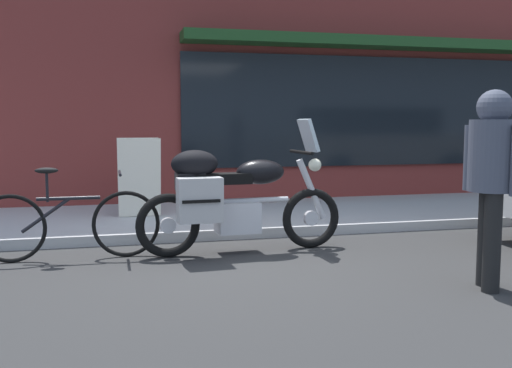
{
  "coord_description": "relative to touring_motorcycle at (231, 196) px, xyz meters",
  "views": [
    {
      "loc": [
        -1.34,
        -5.57,
        1.36
      ],
      "look_at": [
        0.19,
        0.54,
        0.7
      ],
      "focal_mm": 40.99,
      "sensor_mm": 36.0,
      "label": 1
    }
  ],
  "objects": [
    {
      "name": "ground_plane",
      "position": [
        0.14,
        -0.3,
        -0.61
      ],
      "size": [
        80.0,
        80.0,
        0.0
      ],
      "primitive_type": "plane",
      "color": "#2E2E2E"
    },
    {
      "name": "touring_motorcycle",
      "position": [
        0.0,
        0.0,
        0.0
      ],
      "size": [
        2.22,
        0.74,
        1.4
      ],
      "color": "black",
      "rests_on": "ground_plane"
    },
    {
      "name": "parked_bicycle",
      "position": [
        -1.62,
        0.12,
        -0.24
      ],
      "size": [
        1.77,
        0.48,
        0.93
      ],
      "color": "black",
      "rests_on": "ground_plane"
    },
    {
      "name": "pedestrian_walking",
      "position": [
        1.79,
        -1.77,
        0.41
      ],
      "size": [
        0.46,
        0.55,
        1.63
      ],
      "color": "black",
      "rests_on": "ground_plane"
    },
    {
      "name": "sandwich_board_sign",
      "position": [
        -0.84,
        1.98,
        0.04
      ],
      "size": [
        0.55,
        0.43,
        1.04
      ],
      "color": "silver",
      "rests_on": "sidewalk_curb"
    }
  ]
}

